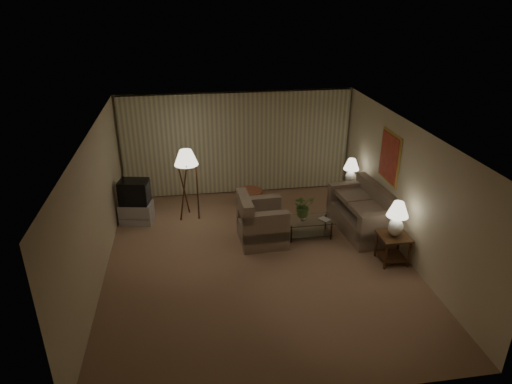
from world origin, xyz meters
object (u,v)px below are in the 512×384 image
Objects in this scene: table_lamp_far at (351,169)px; tv_cabinet at (137,213)px; armchair at (262,223)px; floor_lamp at (188,183)px; crt_tv at (134,192)px; ottoman at (250,198)px; side_table_far at (349,191)px; side_table_near at (393,243)px; vase at (303,217)px; table_lamp_near at (397,216)px; sofa at (361,214)px; coffee_table at (309,225)px.

tv_cabinet is (-5.20, -0.09, -0.74)m from table_lamp_far.
armchair is 0.64× the size of floor_lamp.
floor_lamp is (1.22, 0.07, 0.11)m from crt_tv.
floor_lamp reaches higher than tv_cabinet.
table_lamp_far reaches higher than crt_tv.
tv_cabinet is at bearing -169.69° from ottoman.
ottoman is (-0.01, 1.80, -0.22)m from armchair.
ottoman is (-2.45, 0.41, -0.19)m from side_table_far.
side_table_near is 3.71× the size of vase.
table_lamp_far reaches higher than side_table_near.
crt_tv reaches higher than vase.
sofa is at bearing 96.34° from table_lamp_near.
vase is at bearing 140.79° from table_lamp_near.
side_table_near is at bearing -90.00° from side_table_far.
table_lamp_far is (0.15, 1.25, 0.58)m from sofa.
tv_cabinet is 2.80m from ottoman.
vase is (-1.53, 1.25, 0.08)m from side_table_near.
table_lamp_near is (0.15, -1.35, 0.62)m from sofa.
floor_lamp reaches higher than crt_tv.
side_table_far is (0.15, 1.25, -0.02)m from sofa.
table_lamp_near reaches higher than coffee_table.
sofa is 3.25× the size of ottoman.
table_lamp_far is at bearing 90.00° from table_lamp_near.
crt_tv is 3.89m from vase.
table_lamp_near is at bearing -118.74° from armchair.
tv_cabinet is (-5.20, -0.09, -0.14)m from side_table_far.
crt_tv is (-5.20, 2.51, -0.25)m from table_lamp_near.
coffee_table is at bearing -58.75° from ottoman.
side_table_far is 4.01m from floor_lamp.
ottoman is at bearing 117.54° from vase.
sofa is 4.05m from floor_lamp.
side_table_far is at bearing 41.38° from vase.
floor_lamp reaches higher than sofa.
side_table_near is 1.98m from vase.
side_table_near is 2.66m from table_lamp_far.
coffee_table is (1.05, 0.04, -0.15)m from armchair.
floor_lamp is at bearing -112.51° from sofa.
ottoman is (2.75, 0.50, -0.05)m from tv_cabinet.
side_table_far is 0.82× the size of table_lamp_near.
tv_cabinet is at bearing -178.97° from table_lamp_far.
ottoman is at bearing -130.55° from sofa.
side_table_far is at bearing -9.44° from ottoman.
floor_lamp is 1.73m from ottoman.
table_lamp_near is (0.00, -2.60, 0.64)m from side_table_far.
side_table_near is at bearing -172.87° from table_lamp_near.
tv_cabinet is (-5.20, 2.51, -0.17)m from side_table_near.
crt_tv is at bearing 161.78° from coffee_table.
crt_tv is 0.43× the size of floor_lamp.
sofa reaches higher than vase.
table_lamp_far is 0.91× the size of crt_tv.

